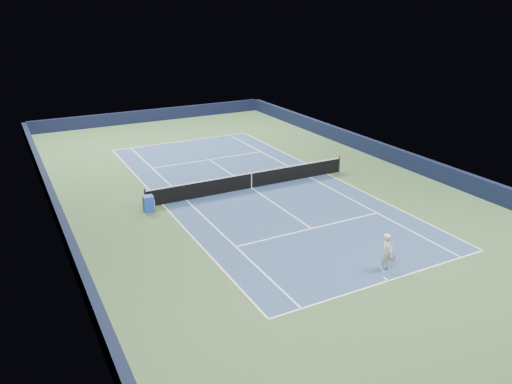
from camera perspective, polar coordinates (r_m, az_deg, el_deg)
name	(u,v)px	position (r m, az deg, el deg)	size (l,w,h in m)	color
ground	(251,188)	(29.64, -0.52, 0.46)	(40.00, 40.00, 0.00)	#31512C
wall_far	(152,115)	(47.31, -11.77, 8.57)	(22.00, 0.35, 1.10)	black
wall_right	(391,155)	(35.50, 15.22, 4.15)	(0.35, 40.00, 1.10)	#111733
wall_left	(58,214)	(26.63, -21.70, -2.31)	(0.35, 40.00, 1.10)	black
court_surface	(251,188)	(29.64, -0.52, 0.46)	(10.97, 23.77, 0.01)	navy
baseline_far	(182,141)	(40.07, -8.41, 5.76)	(10.97, 0.08, 0.00)	white
baseline_near	(389,281)	(20.83, 14.92, -9.77)	(10.97, 0.08, 0.00)	white
sideline_doubles_right	(327,174)	(32.38, 8.13, 2.07)	(0.08, 23.77, 0.00)	white
sideline_doubles_left	(162,204)	(27.73, -10.64, -1.40)	(0.08, 23.77, 0.00)	white
sideline_singles_right	(309,177)	(31.63, 6.11, 1.70)	(0.08, 23.77, 0.00)	white
sideline_singles_left	(186,200)	(28.12, -7.99, -0.91)	(0.08, 23.77, 0.00)	white
service_line_far	(209,159)	(35.14, -5.34, 3.72)	(8.23, 0.08, 0.00)	white
service_line_near	(312,229)	(24.58, 6.38, -4.18)	(8.23, 0.08, 0.00)	white
center_service_line	(251,188)	(29.64, -0.52, 0.47)	(0.08, 12.80, 0.00)	white
center_mark_far	(183,142)	(39.93, -8.33, 5.71)	(0.08, 0.30, 0.00)	white
center_mark_near	(386,279)	(20.92, 14.65, -9.59)	(0.08, 0.30, 0.00)	white
tennis_net	(251,180)	(29.47, -0.53, 1.38)	(12.90, 0.10, 1.07)	black
sponsor_cube	(149,204)	(26.83, -12.17, -1.32)	(0.59, 0.51, 0.87)	blue
tennis_player	(387,252)	(21.18, 14.74, -6.69)	(0.80, 1.30, 2.79)	silver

